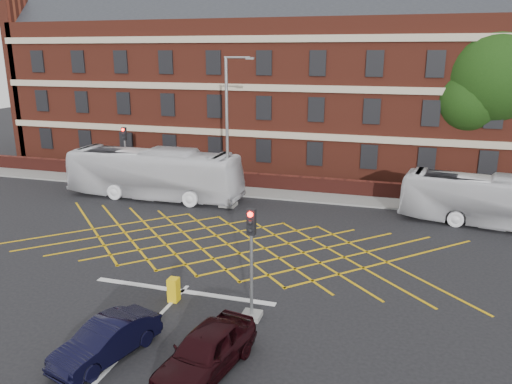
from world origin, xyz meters
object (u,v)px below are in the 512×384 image
(bus_right, at_px, (498,202))
(traffic_light_near, at_px, (251,275))
(car_maroon, at_px, (206,351))
(direction_signs, at_px, (103,163))
(car_navy, at_px, (106,340))
(deciduous_tree, at_px, (491,84))
(utility_cabinet, at_px, (174,290))
(street_lamp, at_px, (228,157))
(bus_left, at_px, (154,174))
(traffic_light_far, at_px, (126,161))

(bus_right, distance_m, traffic_light_near, 17.14)
(bus_right, relative_size, car_maroon, 2.51)
(traffic_light_near, distance_m, direction_signs, 23.60)
(car_navy, height_order, traffic_light_near, traffic_light_near)
(car_maroon, bearing_deg, bus_right, 69.33)
(car_maroon, height_order, direction_signs, direction_signs)
(bus_right, bearing_deg, car_navy, 149.93)
(bus_right, xyz_separation_m, deciduous_tree, (0.16, 8.97, 5.97))
(utility_cabinet, bearing_deg, street_lamp, 99.71)
(car_maroon, bearing_deg, deciduous_tree, 78.69)
(bus_left, distance_m, car_navy, 18.63)
(bus_left, height_order, car_navy, bus_left)
(bus_left, height_order, utility_cabinet, bus_left)
(street_lamp, relative_size, utility_cabinet, 9.62)
(deciduous_tree, relative_size, direction_signs, 5.21)
(car_maroon, bearing_deg, utility_cabinet, 138.62)
(utility_cabinet, bearing_deg, car_navy, -95.51)
(bus_left, relative_size, traffic_light_near, 2.83)
(bus_left, xyz_separation_m, utility_cabinet, (7.65, -13.02, -1.20))
(car_maroon, bearing_deg, bus_left, 133.37)
(car_navy, height_order, deciduous_tree, deciduous_tree)
(car_navy, bearing_deg, utility_cabinet, 100.94)
(bus_right, height_order, direction_signs, bus_right)
(bus_left, relative_size, car_navy, 3.17)
(car_maroon, distance_m, direction_signs, 25.88)
(traffic_light_near, bearing_deg, car_maroon, -96.61)
(street_lamp, height_order, direction_signs, street_lamp)
(utility_cabinet, bearing_deg, bus_right, 44.28)
(direction_signs, bearing_deg, traffic_light_near, -44.08)
(direction_signs, distance_m, utility_cabinet, 21.02)
(car_maroon, relative_size, traffic_light_far, 0.98)
(traffic_light_near, bearing_deg, street_lamp, 113.00)
(bus_left, xyz_separation_m, bus_right, (21.30, 0.29, -0.22))
(car_navy, xyz_separation_m, street_lamp, (-1.76, 16.71, 2.61))
(bus_right, height_order, traffic_light_near, traffic_light_near)
(car_maroon, height_order, traffic_light_near, traffic_light_near)
(car_navy, xyz_separation_m, utility_cabinet, (0.40, 4.11, -0.14))
(bus_left, distance_m, traffic_light_near, 17.36)
(car_maroon, height_order, utility_cabinet, car_maroon)
(car_navy, height_order, car_maroon, car_maroon)
(car_maroon, height_order, traffic_light_far, traffic_light_far)
(bus_left, bearing_deg, direction_signs, 64.08)
(traffic_light_far, bearing_deg, direction_signs, 171.43)
(bus_left, relative_size, bus_right, 1.15)
(car_navy, relative_size, street_lamp, 0.41)
(traffic_light_far, distance_m, street_lamp, 9.81)
(bus_left, xyz_separation_m, car_navy, (7.26, -17.13, -1.05))
(traffic_light_far, relative_size, direction_signs, 1.94)
(traffic_light_near, xyz_separation_m, street_lamp, (-5.52, 13.00, 1.48))
(bus_right, relative_size, utility_cabinet, 10.85)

